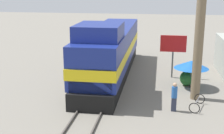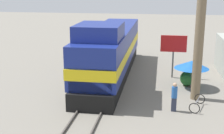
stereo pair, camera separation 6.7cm
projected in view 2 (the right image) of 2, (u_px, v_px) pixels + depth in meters
ground_plane at (102, 92)px, 22.06m from camera, size 120.00×120.00×0.00m
rail_near at (92, 90)px, 22.15m from camera, size 0.08×39.39×0.15m
rail_far at (112, 91)px, 21.93m from camera, size 0.08×39.39×0.15m
locomotive at (110, 52)px, 25.11m from camera, size 3.13×16.28×4.87m
utility_pole at (201, 7)px, 19.16m from camera, size 1.80×0.59×11.90m
vendor_umbrella at (192, 65)px, 22.45m from camera, size 2.49×2.49×2.03m
billboard_sign at (174, 46)px, 24.77m from camera, size 2.06×0.12×3.45m
shrub_cluster at (188, 78)px, 23.21m from camera, size 1.14×1.14×1.14m
person_bystander at (174, 96)px, 18.44m from camera, size 0.34×0.34×1.77m
bicycle at (197, 103)px, 19.00m from camera, size 1.13×1.88×0.65m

